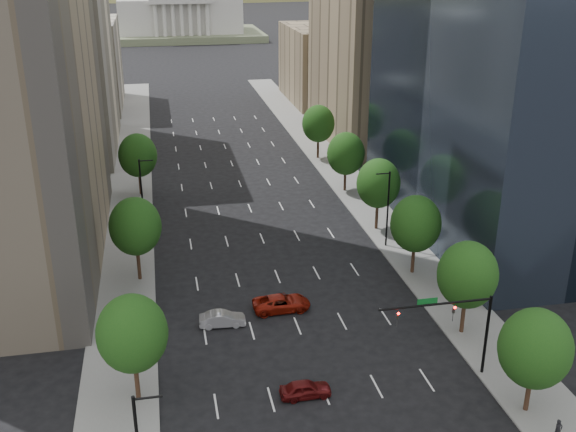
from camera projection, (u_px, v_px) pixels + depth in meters
sidewalk_left at (127, 249)px, 76.01m from camera, size 6.00×200.00×0.15m
sidewalk_right at (388, 228)px, 81.63m from camera, size 6.00×200.00×0.15m
midrise_cream_left at (63, 44)px, 106.94m from camera, size 14.00×30.00×35.00m
filler_left at (85, 65)px, 140.14m from camera, size 14.00×26.00×18.00m
parking_tan_right at (368, 53)px, 114.20m from camera, size 14.00×30.00×30.00m
filler_right at (321, 64)px, 146.85m from camera, size 14.00×26.00×16.00m
tree_right_0 at (535, 349)px, 47.52m from camera, size 5.20×5.20×8.39m
tree_right_1 at (467, 275)px, 57.40m from camera, size 5.20×5.20×8.75m
tree_right_2 at (416, 224)px, 68.37m from camera, size 5.20×5.20×8.61m
tree_right_3 at (378, 183)px, 79.19m from camera, size 5.20×5.20×8.89m
tree_right_4 at (346, 154)px, 92.09m from camera, size 5.20×5.20×8.46m
tree_right_5 at (318, 124)px, 106.55m from camera, size 5.20×5.20×8.75m
tree_left_0 at (132, 334)px, 48.68m from camera, size 5.20×5.20×8.75m
tree_left_1 at (135, 226)px, 66.81m from camera, size 5.20×5.20×8.97m
tree_left_2 at (138, 155)px, 90.58m from camera, size 5.20×5.20×8.68m
streetlight_rn at (387, 207)px, 74.93m from camera, size 1.70×0.20×9.00m
streetlight_ln at (142, 193)px, 79.16m from camera, size 1.70×0.20×9.00m
traffic_signal at (459, 320)px, 51.52m from camera, size 9.12×0.40×7.38m
capitol at (180, 15)px, 248.34m from camera, size 60.00×40.00×35.20m
foothills at (204, 32)px, 590.18m from camera, size 720.00×413.00×263.00m
car_maroon at (305, 389)px, 50.88m from camera, size 3.96×1.65×1.34m
car_silver at (222, 319)px, 60.43m from camera, size 4.25×1.70×1.37m
car_red_far at (282, 303)px, 63.02m from camera, size 5.52×2.68×1.51m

